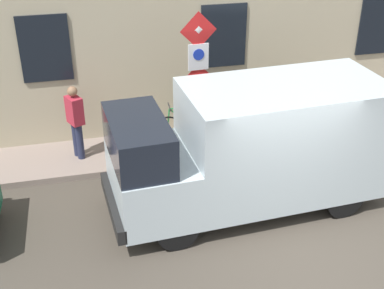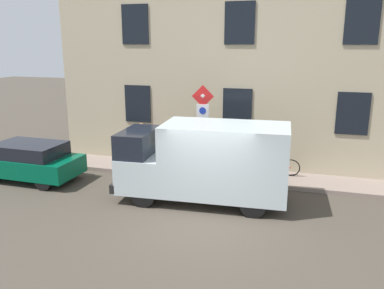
{
  "view_description": "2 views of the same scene",
  "coord_description": "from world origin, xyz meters",
  "px_view_note": "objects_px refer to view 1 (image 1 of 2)",
  "views": [
    {
      "loc": [
        -6.58,
        3.53,
        6.11
      ],
      "look_at": [
        2.57,
        1.33,
        0.97
      ],
      "focal_mm": 48.74,
      "sensor_mm": 36.0,
      "label": 1
    },
    {
      "loc": [
        -9.82,
        -2.56,
        4.88
      ],
      "look_at": [
        3.17,
        1.27,
        1.4
      ],
      "focal_mm": 37.08,
      "sensor_mm": 36.0,
      "label": 2
    }
  ],
  "objects_px": {
    "bicycle_green": "(189,124)",
    "pedestrian": "(76,120)",
    "litter_bin": "(292,125)",
    "bicycle_black": "(256,117)",
    "bicycle_purple": "(223,121)",
    "sign_post_stacked": "(198,70)",
    "bicycle_red": "(288,114)",
    "delivery_van": "(253,146)"
  },
  "relations": [
    {
      "from": "bicycle_green",
      "to": "pedestrian",
      "type": "bearing_deg",
      "value": 9.75
    },
    {
      "from": "pedestrian",
      "to": "litter_bin",
      "type": "height_order",
      "value": "pedestrian"
    },
    {
      "from": "bicycle_green",
      "to": "pedestrian",
      "type": "distance_m",
      "value": 2.72
    },
    {
      "from": "litter_bin",
      "to": "pedestrian",
      "type": "bearing_deg",
      "value": 84.73
    },
    {
      "from": "bicycle_black",
      "to": "pedestrian",
      "type": "height_order",
      "value": "pedestrian"
    },
    {
      "from": "litter_bin",
      "to": "bicycle_purple",
      "type": "bearing_deg",
      "value": 63.43
    },
    {
      "from": "bicycle_green",
      "to": "bicycle_black",
      "type": "bearing_deg",
      "value": -176.37
    },
    {
      "from": "sign_post_stacked",
      "to": "bicycle_black",
      "type": "bearing_deg",
      "value": -62.7
    },
    {
      "from": "bicycle_green",
      "to": "sign_post_stacked",
      "type": "bearing_deg",
      "value": 93.25
    },
    {
      "from": "bicycle_green",
      "to": "litter_bin",
      "type": "height_order",
      "value": "litter_bin"
    },
    {
      "from": "bicycle_red",
      "to": "bicycle_green",
      "type": "bearing_deg",
      "value": -1.22
    },
    {
      "from": "delivery_van",
      "to": "bicycle_green",
      "type": "distance_m",
      "value": 2.97
    },
    {
      "from": "bicycle_purple",
      "to": "bicycle_green",
      "type": "height_order",
      "value": "same"
    },
    {
      "from": "bicycle_red",
      "to": "litter_bin",
      "type": "bearing_deg",
      "value": 71.63
    },
    {
      "from": "delivery_van",
      "to": "bicycle_green",
      "type": "relative_size",
      "value": 3.17
    },
    {
      "from": "bicycle_black",
      "to": "bicycle_green",
      "type": "height_order",
      "value": "same"
    },
    {
      "from": "bicycle_black",
      "to": "bicycle_green",
      "type": "xyz_separation_m",
      "value": [
        0.0,
        1.71,
        0.0
      ]
    },
    {
      "from": "delivery_van",
      "to": "bicycle_red",
      "type": "bearing_deg",
      "value": -128.41
    },
    {
      "from": "bicycle_green",
      "to": "litter_bin",
      "type": "bearing_deg",
      "value": 166.08
    },
    {
      "from": "bicycle_black",
      "to": "sign_post_stacked",
      "type": "bearing_deg",
      "value": 19.05
    },
    {
      "from": "bicycle_purple",
      "to": "bicycle_red",
      "type": "bearing_deg",
      "value": -179.31
    },
    {
      "from": "litter_bin",
      "to": "bicycle_black",
      "type": "bearing_deg",
      "value": 40.25
    },
    {
      "from": "sign_post_stacked",
      "to": "litter_bin",
      "type": "xyz_separation_m",
      "value": [
        0.15,
        -2.34,
        -1.63
      ]
    },
    {
      "from": "sign_post_stacked",
      "to": "bicycle_green",
      "type": "distance_m",
      "value": 1.93
    },
    {
      "from": "sign_post_stacked",
      "to": "delivery_van",
      "type": "xyz_separation_m",
      "value": [
        -1.9,
        -0.61,
        -0.89
      ]
    },
    {
      "from": "bicycle_green",
      "to": "litter_bin",
      "type": "xyz_separation_m",
      "value": [
        -0.74,
        -2.33,
        0.08
      ]
    },
    {
      "from": "sign_post_stacked",
      "to": "bicycle_red",
      "type": "height_order",
      "value": "sign_post_stacked"
    },
    {
      "from": "delivery_van",
      "to": "litter_bin",
      "type": "xyz_separation_m",
      "value": [
        2.04,
        -1.73,
        -0.74
      ]
    },
    {
      "from": "sign_post_stacked",
      "to": "bicycle_green",
      "type": "bearing_deg",
      "value": -0.43
    },
    {
      "from": "delivery_van",
      "to": "bicycle_red",
      "type": "distance_m",
      "value": 3.5
    },
    {
      "from": "bicycle_black",
      "to": "bicycle_green",
      "type": "relative_size",
      "value": 1.0
    },
    {
      "from": "bicycle_black",
      "to": "delivery_van",
      "type": "bearing_deg",
      "value": 60.14
    },
    {
      "from": "sign_post_stacked",
      "to": "litter_bin",
      "type": "height_order",
      "value": "sign_post_stacked"
    },
    {
      "from": "delivery_van",
      "to": "bicycle_red",
      "type": "relative_size",
      "value": 3.18
    },
    {
      "from": "bicycle_red",
      "to": "bicycle_black",
      "type": "distance_m",
      "value": 0.85
    },
    {
      "from": "bicycle_black",
      "to": "bicycle_purple",
      "type": "xyz_separation_m",
      "value": [
        0.0,
        0.85,
        0.0
      ]
    },
    {
      "from": "delivery_van",
      "to": "bicycle_green",
      "type": "height_order",
      "value": "delivery_van"
    },
    {
      "from": "delivery_van",
      "to": "bicycle_purple",
      "type": "xyz_separation_m",
      "value": [
        2.78,
        -0.25,
        -0.82
      ]
    },
    {
      "from": "sign_post_stacked",
      "to": "bicycle_purple",
      "type": "bearing_deg",
      "value": -44.16
    },
    {
      "from": "bicycle_red",
      "to": "bicycle_black",
      "type": "relative_size",
      "value": 1.0
    },
    {
      "from": "sign_post_stacked",
      "to": "pedestrian",
      "type": "bearing_deg",
      "value": 77.07
    },
    {
      "from": "bicycle_purple",
      "to": "pedestrian",
      "type": "xyz_separation_m",
      "value": [
        -0.28,
        3.5,
        0.56
      ]
    }
  ]
}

